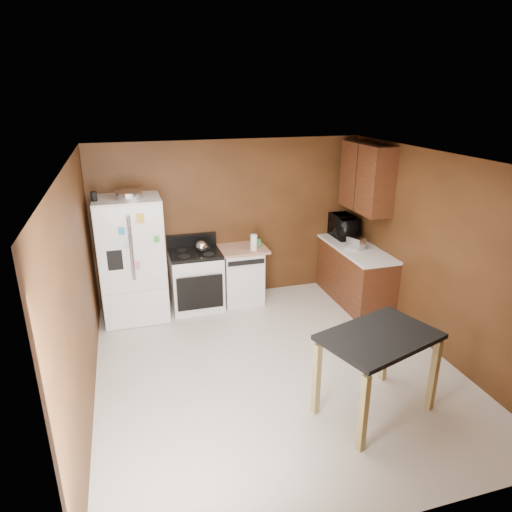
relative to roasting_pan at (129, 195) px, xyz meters
name	(u,v)px	position (x,y,z in m)	size (l,w,h in m)	color
floor	(276,367)	(1.51, -1.84, -1.85)	(4.50, 4.50, 0.00)	beige
ceiling	(279,160)	(1.51, -1.84, 0.65)	(4.50, 4.50, 0.00)	white
wall_back	(231,221)	(1.51, 0.41, -0.60)	(4.20, 4.20, 0.00)	#552F16
wall_front	(384,392)	(1.51, -4.09, -0.60)	(4.20, 4.20, 0.00)	#552F16
wall_left	(80,295)	(-0.59, -1.84, -0.60)	(4.50, 4.50, 0.00)	#552F16
wall_right	(436,255)	(3.61, -1.84, -0.60)	(4.50, 4.50, 0.00)	#552F16
roasting_pan	(129,195)	(0.00, 0.00, 0.00)	(0.37, 0.37, 0.09)	silver
pen_cup	(94,196)	(-0.45, -0.06, 0.02)	(0.08, 0.08, 0.12)	black
kettle	(201,247)	(0.97, 0.05, -0.86)	(0.18, 0.18, 0.18)	silver
paper_towel	(254,242)	(1.76, -0.04, -0.84)	(0.10, 0.10, 0.24)	white
green_canister	(258,243)	(1.87, 0.12, -0.90)	(0.09, 0.09, 0.10)	green
toaster	(356,243)	(3.25, -0.45, -0.86)	(0.15, 0.25, 0.18)	silver
microwave	(343,227)	(3.34, 0.18, -0.78)	(0.60, 0.41, 0.33)	black
refrigerator	(132,259)	(-0.04, 0.02, -0.95)	(0.90, 0.80, 1.80)	white
gas_range	(196,279)	(0.87, 0.09, -1.38)	(0.76, 0.68, 1.10)	white
dishwasher	(241,274)	(1.59, 0.11, -1.39)	(0.78, 0.63, 0.89)	white
right_cabinets	(358,246)	(3.35, -0.36, -0.94)	(0.63, 1.58, 2.45)	#5B2F19
island	(379,348)	(2.24, -2.88, -1.09)	(1.32, 1.08, 0.91)	black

